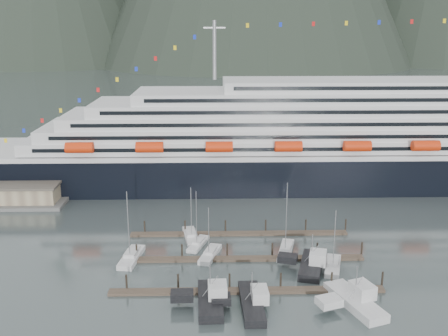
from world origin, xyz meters
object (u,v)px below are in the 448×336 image
Objects in this scene: sailboat_a at (131,258)px; sailboat_b at (198,244)px; trawler_e at (310,264)px; cruise_ship at (353,143)px; trawler_d at (354,300)px; trawler_c at (251,302)px; trawler_b at (209,299)px; sailboat_d at (286,251)px; sailboat_e at (191,237)px; sailboat_h at (333,266)px; sailboat_c at (210,255)px.

sailboat_a is 1.18× the size of sailboat_b.
sailboat_a is at bearing 97.32° from trawler_e.
trawler_d is (-17.62, -69.99, -11.07)m from cruise_ship.
trawler_c is 18.41m from trawler_e.
trawler_b is 0.90× the size of trawler_d.
trawler_b is at bearing 81.15° from trawler_c.
sailboat_b is 18.36m from sailboat_d.
cruise_ship is at bearing -32.91° from trawler_b.
sailboat_d is 22.88m from trawler_d.
sailboat_e is (11.40, 10.41, -0.04)m from sailboat_a.
sailboat_d is 1.26× the size of sailboat_e.
sailboat_h is 21.64m from trawler_c.
trawler_c is at bearing -169.13° from sailboat_e.
sailboat_h is (23.45, -5.94, 0.02)m from sailboat_c.
sailboat_d is (31.03, 2.64, -0.03)m from sailboat_a.
sailboat_c is at bearing -2.20° from trawler_b.
trawler_c is at bearing -144.94° from sailboat_c.
cruise_ship is 73.02m from trawler_d.
trawler_c is 17.12m from trawler_d.
trawler_d is at bearing -104.13° from cruise_ship.
sailboat_h is at bearing -95.11° from sailboat_b.
sailboat_a is 43.59m from trawler_d.
sailboat_c is at bearing -136.15° from sailboat_b.
sailboat_e is at bearing 6.38° from trawler_b.
sailboat_d is at bearing -83.54° from sailboat_b.
sailboat_a is 23.49m from trawler_b.
sailboat_d is at bearing -68.16° from sailboat_c.
trawler_e is at bearing -44.14° from trawler_c.
sailboat_e reaches higher than trawler_c.
trawler_d is at bearing -94.19° from trawler_b.
trawler_b is at bearing -130.88° from sailboat_a.
sailboat_d reaches higher than trawler_b.
trawler_b is at bearing -121.06° from cruise_ship.
sailboat_a reaches higher than trawler_d.
sailboat_h reaches higher than trawler_d.
trawler_b is (2.41, -24.05, 0.58)m from sailboat_b.
sailboat_e is at bearing 72.04° from trawler_e.
cruise_ship is at bearing -23.32° from sailboat_c.
sailboat_d is at bearing -121.34° from sailboat_e.
sailboat_b is at bearing 3.87° from trawler_b.
sailboat_a is at bearing 39.33° from trawler_b.
trawler_d is at bearing -115.31° from sailboat_b.
cruise_ship reaches higher than trawler_c.
sailboat_b is at bearing 82.34° from sailboat_h.
sailboat_e is 1.01× the size of trawler_b.
sailboat_b is 4.36m from sailboat_e.
trawler_d is (23.83, -19.76, 0.58)m from sailboat_c.
sailboat_h is at bearing -107.77° from cruise_ship.
trawler_c is at bearing -121.80° from sailboat_a.
sailboat_c is at bearing 87.86° from trawler_e.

